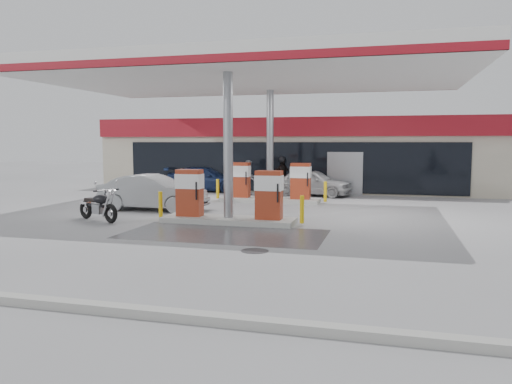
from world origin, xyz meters
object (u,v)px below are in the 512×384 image
Objects in this scene: attendant at (249,178)px; hatchback_silver at (153,192)px; parked_motorcycle at (99,207)px; biker_walking at (282,176)px; pump_island_far at (270,186)px; parked_car_left at (208,179)px; pump_island_near at (229,202)px; sedan_white at (312,182)px.

hatchback_silver is (-2.20, -6.26, -0.18)m from attendant.
parked_motorcycle is 1.11× the size of biker_walking.
pump_island_far is at bearing -44.66° from hatchback_silver.
biker_walking reaches higher than parked_car_left.
parked_car_left is at bearing 114.23° from pump_island_near.
parked_car_left is at bearing 5.48° from hatchback_silver.
attendant reaches higher than pump_island_far.
hatchback_silver is (0.55, 3.02, 0.21)m from parked_motorcycle.
biker_walking reaches higher than hatchback_silver.
pump_island_near reaches higher than parked_car_left.
attendant is (-3.12, -0.74, 0.21)m from sedan_white.
pump_island_far is 8.14m from parked_motorcycle.
sedan_white is at bearing 84.58° from parked_motorcycle.
pump_island_far is 2.79× the size of biker_walking.
sedan_white is (1.43, 9.20, -0.03)m from pump_island_near.
pump_island_far is 1.19× the size of hatchback_silver.
pump_island_far is 6.02m from parked_car_left.
pump_island_near is at bearing -177.43° from sedan_white.
pump_island_far is 2.88× the size of attendant.
hatchback_silver reaches higher than parked_motorcycle.
biker_walking is at bearing -88.63° from parked_car_left.
biker_walking reaches higher than pump_island_far.
biker_walking is at bearing 91.46° from pump_island_near.
pump_island_near is at bearing -157.29° from attendant.
parked_motorcycle is 11.42m from biker_walking.
parked_car_left is (-0.06, 10.82, 0.17)m from parked_motorcycle.
pump_island_far reaches higher than parked_motorcycle.
attendant is (-1.68, 8.46, 0.18)m from pump_island_near.
hatchback_silver reaches higher than parked_car_left.
biker_walking is (-0.25, 9.80, 0.21)m from pump_island_near.
parked_car_left reaches higher than parked_motorcycle.
hatchback_silver is at bearing -171.44° from parked_car_left.
parked_car_left is (-4.50, 10.00, -0.04)m from pump_island_near.
parked_motorcycle is at bearing 161.05° from sedan_white.
pump_island_far is at bearing 90.00° from pump_island_near.
pump_island_near is 2.52× the size of parked_motorcycle.
sedan_white reaches higher than parked_motorcycle.
attendant is 1.96m from biker_walking.
biker_walking reaches higher than pump_island_near.
sedan_white is 3.21m from attendant.
parked_motorcycle is 3.07m from hatchback_silver.
pump_island_far is 3.81m from biker_walking.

